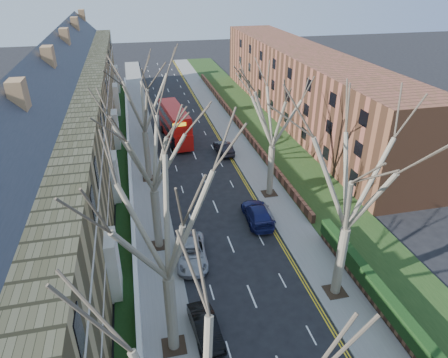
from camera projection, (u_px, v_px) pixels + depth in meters
pavement_left at (142, 141)px, 51.99m from camera, size 3.00×102.00×0.12m
pavement_right at (231, 133)px, 54.40m from camera, size 3.00×102.00×0.12m
terrace_left at (65, 127)px, 41.01m from camera, size 9.70×78.00×13.60m
flats_right at (301, 85)px, 57.86m from camera, size 13.97×54.00×10.00m
wall_hedge_right at (420, 347)px, 22.37m from camera, size 0.70×24.00×1.80m
front_wall_left at (130, 164)px, 44.50m from camera, size 0.30×78.00×1.00m
grass_verge_right at (262, 130)px, 55.26m from camera, size 6.00×102.00×0.06m
tree_left_mid at (163, 211)px, 19.19m from camera, size 10.50×10.50×14.71m
tree_left_far at (149, 141)px, 27.95m from camera, size 10.15×10.15×14.22m
tree_left_dist at (141, 91)px, 38.14m from camera, size 10.50×10.50×14.71m
tree_right_mid at (356, 170)px, 23.21m from camera, size 10.50×10.50×14.71m
tree_right_far at (275, 104)px, 35.41m from camera, size 10.15×10.15×14.22m
double_decker_bus at (175, 125)px, 51.49m from camera, size 3.29×10.24×4.24m
car_left_mid at (206, 327)px, 24.17m from camera, size 1.80×4.12×1.32m
car_left_far at (191, 253)px, 30.45m from camera, size 2.75×5.21×1.40m
car_right_near at (257, 213)px, 35.26m from camera, size 2.32×5.25×1.50m
car_right_mid at (262, 211)px, 35.76m from camera, size 1.59×3.83×1.30m
car_right_far at (224, 148)px, 48.31m from camera, size 1.83×4.39×1.41m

